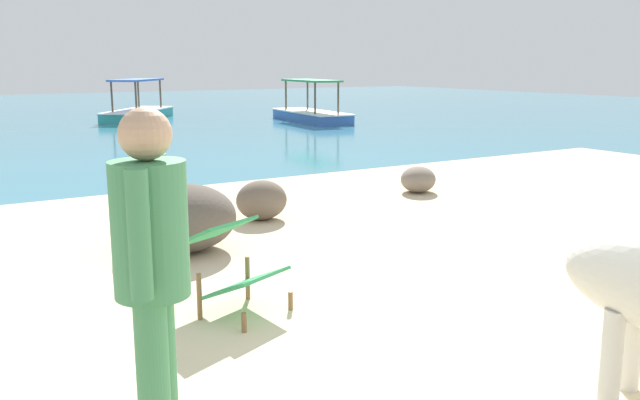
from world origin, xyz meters
TOP-DOWN VIEW (x-y plane):
  - sand_beach at (0.00, 0.00)m, footprint 18.00×14.00m
  - water_surface at (0.00, 22.00)m, footprint 60.00×36.00m
  - deck_chair_far at (-1.41, 2.00)m, footprint 0.80×0.91m
  - person_standing at (-2.50, 0.33)m, footprint 0.32×0.46m
  - shore_rock_large at (-1.13, 3.73)m, footprint 1.13×1.08m
  - shore_rock_medium at (0.13, 4.53)m, footprint 0.70×0.63m
  - shore_rock_small at (2.77, 4.90)m, footprint 0.78×0.78m
  - boat_teal at (3.22, 19.51)m, footprint 3.18×3.60m
  - boat_blue at (7.61, 15.93)m, footprint 1.49×3.76m

SIDE VIEW (x-z plane):
  - water_surface at x=0.00m, z-range -0.01..0.01m
  - sand_beach at x=0.00m, z-range 0.00..0.04m
  - shore_rock_small at x=2.77m, z-range 0.04..0.40m
  - shore_rock_medium at x=0.13m, z-range 0.04..0.50m
  - boat_teal at x=3.22m, z-range -0.35..0.94m
  - boat_blue at x=7.61m, z-range -0.35..0.94m
  - shore_rock_large at x=-1.13m, z-range 0.04..0.69m
  - deck_chair_far at x=-1.41m, z-range 0.08..0.77m
  - person_standing at x=-2.50m, z-range 0.18..1.80m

